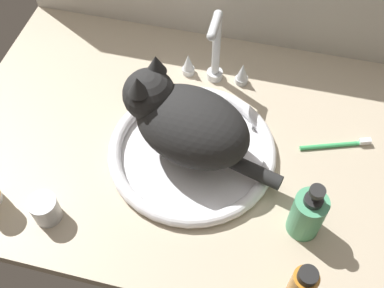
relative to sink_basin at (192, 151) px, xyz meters
The scene contains 8 objects.
countertop 5.31cm from the sink_basin, 131.23° to the left, with size 105.33×72.30×3.00cm, color #B7A88E.
sink_basin is the anchor object (origin of this frame).
faucet 24.66cm from the sink_basin, 90.00° to the left, with size 17.05×10.18×21.15cm.
cat 10.09cm from the sink_basin, 164.27° to the left, with size 36.83×23.81×19.88cm.
metal_jar 33.56cm from the sink_basin, 138.81° to the right, with size 5.84×5.84×6.12cm.
soap_pump_bottle 29.13cm from the sink_basin, 24.86° to the right, with size 6.61×6.61×15.28cm.
amber_bottle 37.98cm from the sink_basin, 45.50° to the right, with size 4.58×4.58×12.94cm.
toothbrush 33.23cm from the sink_basin, 17.48° to the left, with size 15.75×6.51×1.70cm.
Camera 1 is at (17.04, -60.91, 91.34)cm, focal length 43.92 mm.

